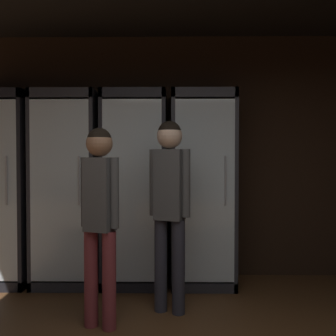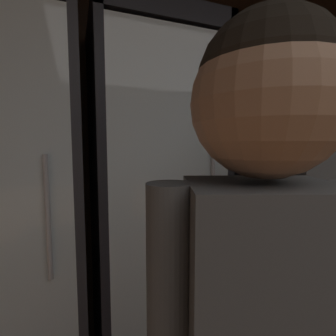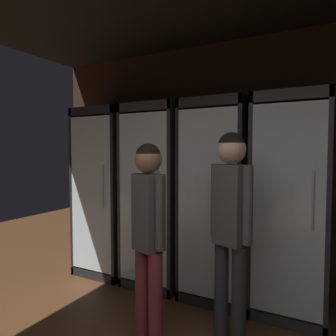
# 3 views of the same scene
# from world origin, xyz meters

# --- Properties ---
(wall_back) EXTENTS (6.00, 0.06, 2.80)m
(wall_back) POSITION_xyz_m (0.00, 3.03, 1.40)
(wall_back) COLOR black
(wall_back) RESTS_ON ground
(cooler_left) EXTENTS (0.68, 0.63, 2.10)m
(cooler_left) POSITION_xyz_m (-1.38, 2.72, 1.03)
(cooler_left) COLOR #2B2B30
(cooler_left) RESTS_ON ground
(cooler_center) EXTENTS (0.68, 0.63, 2.10)m
(cooler_center) POSITION_xyz_m (-0.64, 2.72, 1.03)
(cooler_center) COLOR black
(cooler_center) RESTS_ON ground
(cooler_right) EXTENTS (0.68, 0.63, 2.10)m
(cooler_right) POSITION_xyz_m (0.10, 2.72, 1.03)
(cooler_right) COLOR #2B2B30
(cooler_right) RESTS_ON ground
(shopper_near) EXTENTS (0.36, 0.25, 1.71)m
(shopper_near) POSITION_xyz_m (-0.26, 1.90, 1.06)
(shopper_near) COLOR #2D2D38
(shopper_near) RESTS_ON ground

